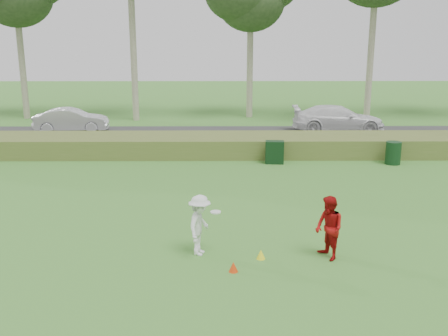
{
  "coord_description": "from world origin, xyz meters",
  "views": [
    {
      "loc": [
        -0.12,
        -11.72,
        5.25
      ],
      "look_at": [
        0.0,
        4.0,
        1.3
      ],
      "focal_mm": 40.0,
      "sensor_mm": 36.0,
      "label": 1
    }
  ],
  "objects_px": {
    "player_white": "(200,225)",
    "car_mid": "(71,120)",
    "trash_bin": "(393,153)",
    "cone_orange": "(233,267)",
    "player_red": "(329,228)",
    "car_right": "(338,119)",
    "utility_cabinet": "(274,152)",
    "cone_yellow": "(261,254)"
  },
  "relations": [
    {
      "from": "utility_cabinet",
      "to": "cone_yellow",
      "type": "bearing_deg",
      "value": -93.96
    },
    {
      "from": "trash_bin",
      "to": "utility_cabinet",
      "type": "bearing_deg",
      "value": 177.95
    },
    {
      "from": "player_white",
      "to": "car_mid",
      "type": "xyz_separation_m",
      "value": [
        -8.4,
        17.85,
        -0.01
      ]
    },
    {
      "from": "cone_orange",
      "to": "utility_cabinet",
      "type": "height_order",
      "value": "utility_cabinet"
    },
    {
      "from": "player_red",
      "to": "cone_orange",
      "type": "relative_size",
      "value": 6.56
    },
    {
      "from": "player_red",
      "to": "utility_cabinet",
      "type": "distance_m",
      "value": 10.21
    },
    {
      "from": "player_white",
      "to": "player_red",
      "type": "xyz_separation_m",
      "value": [
        3.21,
        -0.28,
        0.02
      ]
    },
    {
      "from": "cone_yellow",
      "to": "car_right",
      "type": "relative_size",
      "value": 0.05
    },
    {
      "from": "cone_yellow",
      "to": "trash_bin",
      "type": "height_order",
      "value": "trash_bin"
    },
    {
      "from": "cone_yellow",
      "to": "utility_cabinet",
      "type": "relative_size",
      "value": 0.24
    },
    {
      "from": "player_white",
      "to": "trash_bin",
      "type": "bearing_deg",
      "value": -24.23
    },
    {
      "from": "player_white",
      "to": "car_right",
      "type": "relative_size",
      "value": 0.29
    },
    {
      "from": "car_mid",
      "to": "car_right",
      "type": "xyz_separation_m",
      "value": [
        15.97,
        -0.1,
        0.07
      ]
    },
    {
      "from": "player_red",
      "to": "car_right",
      "type": "distance_m",
      "value": 18.56
    },
    {
      "from": "player_red",
      "to": "cone_orange",
      "type": "xyz_separation_m",
      "value": [
        -2.38,
        -0.74,
        -0.68
      ]
    },
    {
      "from": "cone_yellow",
      "to": "car_right",
      "type": "bearing_deg",
      "value": 71.48
    },
    {
      "from": "player_white",
      "to": "trash_bin",
      "type": "distance_m",
      "value": 12.73
    },
    {
      "from": "trash_bin",
      "to": "car_mid",
      "type": "distance_m",
      "value": 18.49
    },
    {
      "from": "player_white",
      "to": "cone_yellow",
      "type": "xyz_separation_m",
      "value": [
        1.53,
        -0.31,
        -0.66
      ]
    },
    {
      "from": "player_red",
      "to": "trash_bin",
      "type": "height_order",
      "value": "player_red"
    },
    {
      "from": "utility_cabinet",
      "to": "trash_bin",
      "type": "bearing_deg",
      "value": 1.87
    },
    {
      "from": "player_white",
      "to": "utility_cabinet",
      "type": "relative_size",
      "value": 1.54
    },
    {
      "from": "cone_orange",
      "to": "cone_yellow",
      "type": "relative_size",
      "value": 1.0
    },
    {
      "from": "player_white",
      "to": "player_red",
      "type": "height_order",
      "value": "player_red"
    },
    {
      "from": "trash_bin",
      "to": "car_right",
      "type": "height_order",
      "value": "car_right"
    },
    {
      "from": "cone_orange",
      "to": "car_mid",
      "type": "height_order",
      "value": "car_mid"
    },
    {
      "from": "trash_bin",
      "to": "car_right",
      "type": "xyz_separation_m",
      "value": [
        -0.63,
        8.02,
        0.34
      ]
    },
    {
      "from": "cone_orange",
      "to": "car_mid",
      "type": "relative_size",
      "value": 0.06
    },
    {
      "from": "cone_orange",
      "to": "player_red",
      "type": "bearing_deg",
      "value": 17.25
    },
    {
      "from": "cone_yellow",
      "to": "utility_cabinet",
      "type": "height_order",
      "value": "utility_cabinet"
    },
    {
      "from": "trash_bin",
      "to": "cone_yellow",
      "type": "bearing_deg",
      "value": -123.66
    },
    {
      "from": "car_right",
      "to": "trash_bin",
      "type": "bearing_deg",
      "value": -171.92
    },
    {
      "from": "cone_yellow",
      "to": "car_mid",
      "type": "bearing_deg",
      "value": 118.67
    },
    {
      "from": "player_white",
      "to": "cone_yellow",
      "type": "relative_size",
      "value": 6.39
    },
    {
      "from": "cone_yellow",
      "to": "cone_orange",
      "type": "bearing_deg",
      "value": -134.48
    },
    {
      "from": "trash_bin",
      "to": "cone_orange",
      "type": "bearing_deg",
      "value": -124.49
    },
    {
      "from": "trash_bin",
      "to": "car_right",
      "type": "relative_size",
      "value": 0.19
    },
    {
      "from": "cone_orange",
      "to": "utility_cabinet",
      "type": "relative_size",
      "value": 0.24
    },
    {
      "from": "trash_bin",
      "to": "car_mid",
      "type": "bearing_deg",
      "value": 153.93
    },
    {
      "from": "cone_yellow",
      "to": "player_white",
      "type": "bearing_deg",
      "value": 168.71
    },
    {
      "from": "player_red",
      "to": "cone_orange",
      "type": "height_order",
      "value": "player_red"
    },
    {
      "from": "utility_cabinet",
      "to": "car_right",
      "type": "relative_size",
      "value": 0.19
    }
  ]
}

